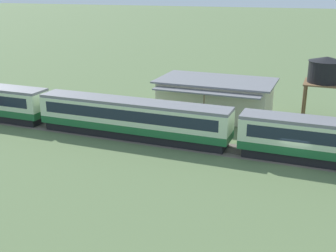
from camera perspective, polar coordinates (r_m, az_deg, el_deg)
The scene contains 5 objects.
ground_plane at distance 40.82m, azimuth 16.58°, elevation -4.74°, with size 600.00×600.00×0.00m, color #566B42.
passenger_train at distance 44.87m, azimuth -4.53°, elevation 1.19°, with size 110.97×3.19×4.10m.
railway_track at distance 43.33m, azimuth 3.22°, elevation -2.59°, with size 159.34×3.60×0.04m.
station_building at distance 53.10m, azimuth 6.45°, elevation 3.88°, with size 14.32×9.35×4.54m.
water_tower at distance 51.30m, azimuth 20.57°, elevation 6.94°, with size 4.40×4.40×8.02m.
Camera 1 is at (2.24, -37.69, 15.52)m, focal length 45.00 mm.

